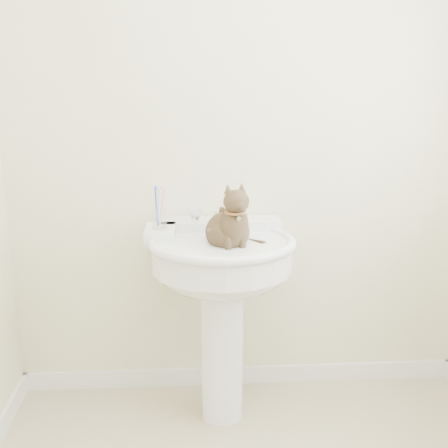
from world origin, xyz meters
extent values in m
cube|color=white|center=(0.00, 1.09, 0.04)|extent=(2.20, 0.02, 0.09)
cylinder|color=white|center=(-0.11, 0.80, 0.34)|extent=(0.19, 0.19, 0.68)
cylinder|color=white|center=(-0.11, 0.80, 0.79)|extent=(0.60, 0.60, 0.13)
ellipsoid|color=white|center=(-0.11, 0.80, 0.73)|extent=(0.56, 0.48, 0.22)
torus|color=white|center=(-0.11, 0.80, 0.85)|extent=(0.64, 0.64, 0.04)
cube|color=white|center=(-0.11, 1.02, 0.87)|extent=(0.56, 0.15, 0.06)
cube|color=white|center=(-0.38, 0.89, 0.87)|extent=(0.13, 0.20, 0.06)
cylinder|color=silver|center=(-0.11, 0.97, 0.92)|extent=(0.05, 0.05, 0.05)
cylinder|color=silver|center=(-0.11, 0.92, 0.95)|extent=(0.04, 0.04, 0.14)
sphere|color=white|center=(-0.22, 0.99, 0.94)|extent=(0.06, 0.06, 0.06)
sphere|color=white|center=(0.00, 0.99, 0.94)|extent=(0.06, 0.06, 0.06)
cube|color=gold|center=(-0.04, 1.06, 0.91)|extent=(0.10, 0.07, 0.03)
cylinder|color=silver|center=(-0.38, 0.86, 0.90)|extent=(0.07, 0.07, 0.01)
cylinder|color=white|center=(-0.38, 0.86, 0.95)|extent=(0.06, 0.06, 0.09)
cylinder|color=blue|center=(-0.39, 0.86, 1.00)|extent=(0.01, 0.01, 0.17)
cylinder|color=white|center=(-0.38, 0.86, 1.00)|extent=(0.01, 0.01, 0.17)
cylinder|color=pink|center=(-0.37, 0.86, 1.00)|extent=(0.01, 0.01, 0.17)
ellipsoid|color=brown|center=(-0.09, 0.79, 0.90)|extent=(0.19, 0.22, 0.17)
ellipsoid|color=brown|center=(-0.09, 0.71, 0.96)|extent=(0.12, 0.11, 0.15)
ellipsoid|color=brown|center=(-0.09, 0.69, 1.05)|extent=(0.11, 0.09, 0.09)
cone|color=brown|center=(-0.11, 0.70, 1.10)|extent=(0.04, 0.04, 0.04)
cone|color=brown|center=(-0.06, 0.70, 1.10)|extent=(0.04, 0.04, 0.04)
cylinder|color=brown|center=(0.01, 0.81, 0.84)|extent=(0.03, 0.03, 0.20)
torus|color=brown|center=(-0.09, 0.69, 1.01)|extent=(0.09, 0.09, 0.01)
camera|label=1|loc=(-0.25, -1.49, 1.55)|focal=45.00mm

